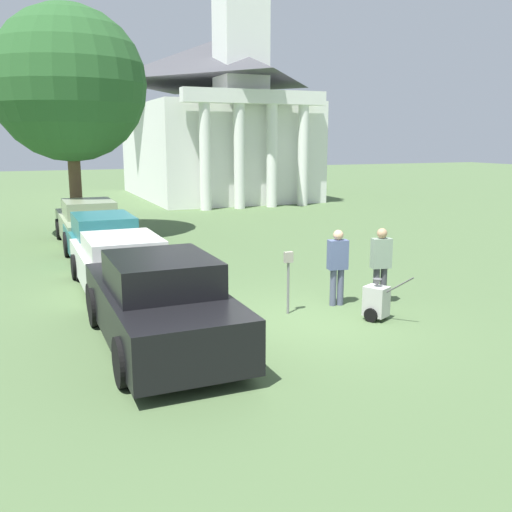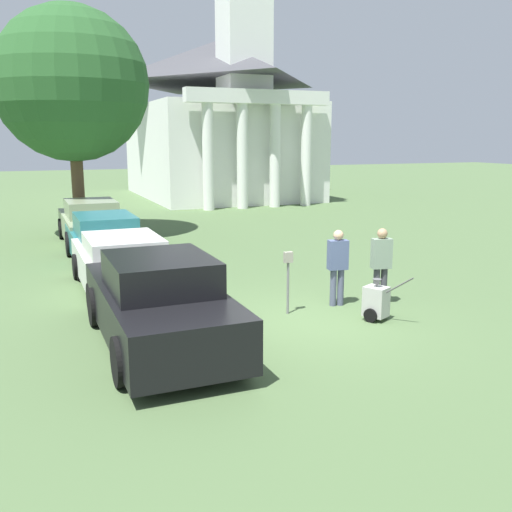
{
  "view_description": "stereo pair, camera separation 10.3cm",
  "coord_description": "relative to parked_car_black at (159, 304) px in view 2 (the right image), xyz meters",
  "views": [
    {
      "loc": [
        -4.89,
        -9.66,
        3.56
      ],
      "look_at": [
        -0.31,
        1.36,
        1.1
      ],
      "focal_mm": 40.0,
      "sensor_mm": 36.0,
      "label": 1
    },
    {
      "loc": [
        -4.79,
        -9.69,
        3.56
      ],
      "look_at": [
        -0.31,
        1.36,
        1.1
      ],
      "focal_mm": 40.0,
      "sensor_mm": 36.0,
      "label": 2
    }
  ],
  "objects": [
    {
      "name": "ground_plane",
      "position": [
        2.78,
        0.24,
        -0.75
      ],
      "size": [
        120.0,
        120.0,
        0.0
      ],
      "primitive_type": "plane",
      "color": "#4C663D"
    },
    {
      "name": "parked_car_black",
      "position": [
        0.0,
        0.0,
        0.0
      ],
      "size": [
        2.07,
        4.85,
        1.62
      ],
      "rotation": [
        0.0,
        0.0,
        0.01
      ],
      "color": "black",
      "rests_on": "ground_plane"
    },
    {
      "name": "parked_car_white",
      "position": [
        0.0,
        3.9,
        -0.11
      ],
      "size": [
        2.02,
        5.27,
        1.35
      ],
      "rotation": [
        0.0,
        0.0,
        0.01
      ],
      "color": "silver",
      "rests_on": "ground_plane"
    },
    {
      "name": "parked_car_teal",
      "position": [
        0.0,
        6.98,
        -0.08
      ],
      "size": [
        1.93,
        5.28,
        1.47
      ],
      "rotation": [
        0.0,
        0.0,
        0.01
      ],
      "color": "#23666B",
      "rests_on": "ground_plane"
    },
    {
      "name": "parked_car_sage",
      "position": [
        0.0,
        10.44,
        -0.03
      ],
      "size": [
        1.96,
        5.14,
        1.54
      ],
      "rotation": [
        0.0,
        0.0,
        0.01
      ],
      "color": "gray",
      "rests_on": "ground_plane"
    },
    {
      "name": "parking_meter",
      "position": [
        2.86,
        0.81,
        0.16
      ],
      "size": [
        0.18,
        0.09,
        1.31
      ],
      "color": "slate",
      "rests_on": "ground_plane"
    },
    {
      "name": "person_worker",
      "position": [
        4.1,
        0.95,
        0.19
      ],
      "size": [
        0.45,
        0.28,
        1.66
      ],
      "rotation": [
        0.0,
        0.0,
        2.99
      ],
      "color": "#515670",
      "rests_on": "ground_plane"
    },
    {
      "name": "person_supervisor",
      "position": [
        5.0,
        0.65,
        0.21
      ],
      "size": [
        0.46,
        0.3,
        1.69
      ],
      "rotation": [
        0.0,
        0.0,
        2.94
      ],
      "color": "#3F3F47",
      "rests_on": "ground_plane"
    },
    {
      "name": "equipment_cart",
      "position": [
        4.31,
        -0.24,
        -0.37
      ],
      "size": [
        0.64,
        0.96,
        1.0
      ],
      "rotation": [
        0.0,
        0.0,
        0.48
      ],
      "color": "#B2B2AD",
      "rests_on": "ground_plane"
    },
    {
      "name": "church",
      "position": [
        9.36,
        24.51,
        4.69
      ],
      "size": [
        9.33,
        13.54,
        22.69
      ],
      "color": "white",
      "rests_on": "ground_plane"
    },
    {
      "name": "shade_tree",
      "position": [
        -0.2,
        12.25,
        4.66
      ],
      "size": [
        5.38,
        5.38,
        8.12
      ],
      "color": "brown",
      "rests_on": "ground_plane"
    }
  ]
}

